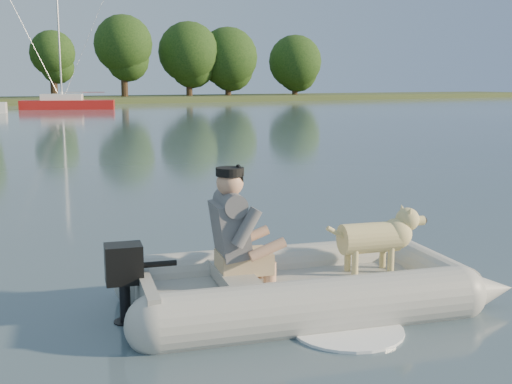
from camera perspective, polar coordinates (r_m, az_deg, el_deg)
water at (r=6.50m, az=10.02°, el=-9.41°), size 160.00×160.00×0.00m
dinghy at (r=6.14m, az=4.65°, el=-4.39°), size 5.68×4.74×1.44m
man at (r=5.93m, az=-2.10°, el=-2.98°), size 0.89×0.81×1.12m
dog at (r=6.48m, az=10.06°, el=-4.49°), size 1.03×0.57×0.65m
outboard_motor at (r=5.85m, az=-11.60°, el=-8.28°), size 0.49×0.40×0.82m
sailboat at (r=52.92m, az=-16.45°, el=7.53°), size 7.38×4.52×9.75m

